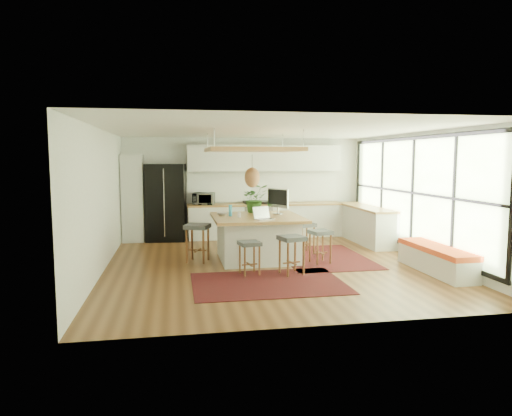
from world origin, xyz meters
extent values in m
plane|color=#522F17|center=(0.00, 0.00, 0.00)|extent=(7.00, 7.00, 0.00)
plane|color=white|center=(0.00, 0.00, 2.70)|extent=(7.00, 7.00, 0.00)
plane|color=silver|center=(0.00, 3.50, 1.35)|extent=(6.50, 0.00, 6.50)
plane|color=silver|center=(0.00, -3.50, 1.35)|extent=(6.50, 0.00, 6.50)
plane|color=silver|center=(-3.25, 0.00, 1.35)|extent=(0.00, 7.00, 7.00)
plane|color=silver|center=(3.25, 0.00, 1.35)|extent=(0.00, 7.00, 7.00)
cube|color=silver|center=(-2.95, 3.18, 1.12)|extent=(0.55, 0.60, 2.25)
cube|color=silver|center=(0.55, 3.18, 0.44)|extent=(4.20, 0.60, 0.88)
cube|color=olive|center=(0.55, 3.18, 0.90)|extent=(4.24, 0.64, 0.05)
cube|color=white|center=(0.55, 3.48, 1.35)|extent=(4.20, 0.02, 0.80)
cube|color=silver|center=(0.55, 3.32, 2.15)|extent=(4.20, 0.34, 0.70)
cube|color=silver|center=(2.93, 2.00, 0.44)|extent=(0.60, 2.50, 0.88)
cube|color=olive|center=(2.93, 2.00, 0.90)|extent=(0.64, 2.54, 0.05)
cube|color=black|center=(-0.33, -1.42, 0.01)|extent=(2.60, 1.80, 0.01)
cube|color=black|center=(1.27, 0.40, 0.01)|extent=(1.80, 2.60, 0.01)
imported|color=#A5A5AA|center=(-1.13, 3.18, 1.12)|extent=(0.62, 0.42, 0.38)
imported|color=#1E4C19|center=(-0.11, 1.13, 1.18)|extent=(0.63, 0.69, 0.49)
imported|color=white|center=(-0.89, 0.77, 0.96)|extent=(0.28, 0.28, 0.06)
cylinder|color=#34A3D1|center=(-0.73, 0.57, 1.03)|extent=(0.07, 0.07, 0.19)
cylinder|color=white|center=(-0.58, 0.32, 1.03)|extent=(0.07, 0.07, 0.19)
camera|label=1|loc=(-1.88, -8.94, 2.14)|focal=32.07mm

